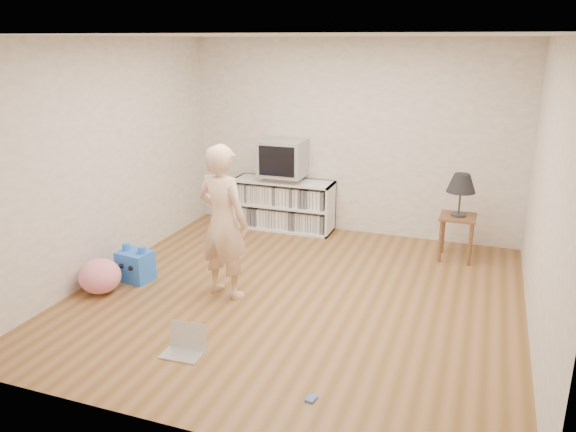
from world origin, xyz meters
The scene contains 13 objects.
ground centered at (0.00, 0.00, 0.00)m, with size 4.50×4.50×0.00m, color brown.
walls centered at (0.00, 0.00, 1.30)m, with size 4.52×4.52×2.60m.
ceiling centered at (0.00, 0.00, 2.60)m, with size 4.50×4.50×0.01m, color white.
media_unit centered at (-0.89, 2.04, 0.35)m, with size 1.40×0.45×0.70m.
dvd_deck centered at (-0.89, 2.02, 0.73)m, with size 0.45×0.35×0.07m, color gray.
crt_tv centered at (-0.89, 2.02, 1.02)m, with size 0.60×0.53×0.50m.
side_table centered at (1.47, 1.65, 0.42)m, with size 0.42×0.42×0.55m.
table_lamp centered at (1.47, 1.65, 0.94)m, with size 0.34×0.34×0.52m.
person centered at (-0.72, -0.21, 0.80)m, with size 0.58×0.38×1.60m, color beige.
laptop centered at (-0.54, -1.36, 0.06)m, with size 0.35×0.29×0.23m.
playing_cards centered at (0.68, -1.64, 0.01)m, with size 0.07×0.09×0.02m, color #4A6DC6.
plush_blue centered at (-1.82, -0.22, 0.17)m, with size 0.39×0.34×0.41m.
plush_pink centered at (-1.98, -0.62, 0.19)m, with size 0.44×0.44×0.37m, color pink.
Camera 1 is at (1.74, -5.05, 2.57)m, focal length 35.00 mm.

